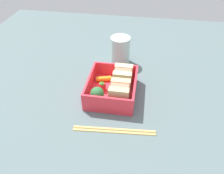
# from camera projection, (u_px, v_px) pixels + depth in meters

# --- Properties ---
(ground_plane) EXTENTS (1.20, 1.20, 0.02)m
(ground_plane) POSITION_uv_depth(u_px,v_px,m) (112.00, 97.00, 0.65)
(ground_plane) COLOR #4E6062
(bento_tray) EXTENTS (0.16, 0.14, 0.01)m
(bento_tray) POSITION_uv_depth(u_px,v_px,m) (112.00, 92.00, 0.64)
(bento_tray) COLOR #E52F3E
(bento_tray) RESTS_ON ground_plane
(bento_rim) EXTENTS (0.16, 0.14, 0.04)m
(bento_rim) POSITION_uv_depth(u_px,v_px,m) (112.00, 85.00, 0.62)
(bento_rim) COLOR #E52F3E
(bento_rim) RESTS_ON bento_tray
(sandwich_left) EXTENTS (0.06, 0.05, 0.06)m
(sandwich_left) POSITION_uv_depth(u_px,v_px,m) (123.00, 77.00, 0.64)
(sandwich_left) COLOR #D2BD86
(sandwich_left) RESTS_ON bento_tray
(sandwich_center_left) EXTENTS (0.06, 0.05, 0.06)m
(sandwich_center_left) POSITION_uv_depth(u_px,v_px,m) (120.00, 93.00, 0.59)
(sandwich_center_left) COLOR tan
(sandwich_center_left) RESTS_ON bento_tray
(carrot_stick_far_left) EXTENTS (0.03, 0.05, 0.02)m
(carrot_stick_far_left) POSITION_uv_depth(u_px,v_px,m) (104.00, 79.00, 0.67)
(carrot_stick_far_left) COLOR orange
(carrot_stick_far_left) RESTS_ON bento_tray
(strawberry_far_left) EXTENTS (0.03, 0.03, 0.03)m
(strawberry_far_left) POSITION_uv_depth(u_px,v_px,m) (102.00, 87.00, 0.63)
(strawberry_far_left) COLOR red
(strawberry_far_left) RESTS_ON bento_tray
(broccoli_floret) EXTENTS (0.04, 0.04, 0.05)m
(broccoli_floret) POSITION_uv_depth(u_px,v_px,m) (97.00, 94.00, 0.59)
(broccoli_floret) COLOR #88CC5D
(broccoli_floret) RESTS_ON bento_tray
(chopstick_pair) EXTENTS (0.03, 0.21, 0.01)m
(chopstick_pair) POSITION_uv_depth(u_px,v_px,m) (114.00, 130.00, 0.54)
(chopstick_pair) COLOR tan
(chopstick_pair) RESTS_ON ground_plane
(drinking_glass) EXTENTS (0.07, 0.07, 0.10)m
(drinking_glass) POSITION_uv_depth(u_px,v_px,m) (119.00, 50.00, 0.75)
(drinking_glass) COLOR silver
(drinking_glass) RESTS_ON ground_plane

